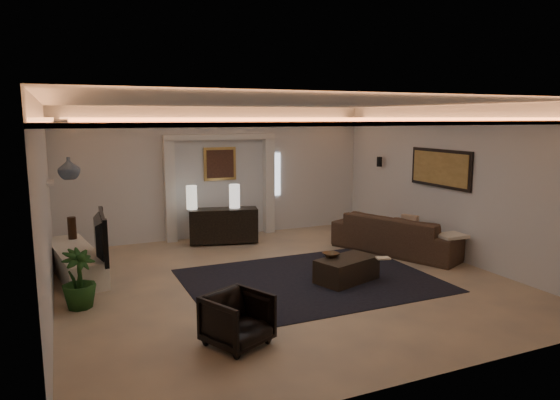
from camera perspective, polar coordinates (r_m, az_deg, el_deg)
name	(u,v)px	position (r m, az deg, el deg)	size (l,w,h in m)	color
floor	(284,280)	(8.47, 0.41, -9.07)	(7.00, 7.00, 0.00)	tan
ceiling	(284,103)	(8.04, 0.43, 10.94)	(7.00, 7.00, 0.00)	white
wall_back	(220,173)	(11.39, -6.85, 3.10)	(7.00, 7.00, 0.00)	silver
wall_front	(429,243)	(5.20, 16.52, -4.69)	(7.00, 7.00, 0.00)	silver
wall_left	(46,210)	(7.43, -25.02, -1.04)	(7.00, 7.00, 0.00)	silver
wall_right	(452,183)	(10.07, 18.90, 1.85)	(7.00, 7.00, 0.00)	silver
cove_soffit	(284,121)	(8.04, 0.43, 8.94)	(7.00, 7.00, 0.04)	silver
daylight_slit	(275,174)	(11.84, -0.54, 2.92)	(0.25, 0.03, 1.00)	white
area_rug	(310,280)	(8.46, 3.47, -9.06)	(4.00, 3.00, 0.01)	black
pilaster_left	(170,192)	(11.05, -12.36, 0.93)	(0.22, 0.20, 2.20)	silver
pilaster_right	(269,186)	(11.72, -1.29, 1.62)	(0.22, 0.20, 2.20)	silver
alcove_header	(220,137)	(11.23, -6.77, 7.11)	(2.52, 0.20, 0.12)	silver
painting_frame	(220,164)	(11.34, -6.82, 4.09)	(0.74, 0.04, 0.74)	tan
painting_canvas	(220,164)	(11.31, -6.78, 4.08)	(0.62, 0.02, 0.62)	#4C2D1E
art_panel_frame	(440,168)	(10.25, 17.72, 3.44)	(0.04, 1.64, 0.74)	black
art_panel_gold	(439,168)	(10.23, 17.61, 3.43)	(0.02, 1.50, 0.62)	tan
wall_sconce	(379,162)	(11.68, 11.20, 4.28)	(0.12, 0.12, 0.22)	black
wall_niche	(50,183)	(8.79, -24.57, 1.79)	(0.10, 0.55, 0.04)	silver
console	(224,225)	(10.82, -6.42, -2.86)	(1.44, 0.45, 0.72)	black
lamp_left	(192,194)	(10.74, -9.99, 0.71)	(0.22, 0.22, 0.50)	white
lamp_right	(235,192)	(10.79, -5.18, 0.85)	(0.23, 0.23, 0.51)	white
media_ledge	(75,261)	(9.41, -22.19, -6.47)	(0.60, 2.38, 0.45)	silver
tv	(95,236)	(8.50, -20.25, -3.86)	(0.17, 1.29, 0.74)	black
figurine	(72,229)	(10.08, -22.49, -3.03)	(0.15, 0.15, 0.41)	black
ginger_jar	(69,168)	(8.96, -22.80, 3.34)	(0.35, 0.35, 0.36)	#425168
plant	(79,279)	(7.72, -21.86, -8.32)	(0.47, 0.47, 0.85)	#1A3F15
sofa	(398,234)	(10.33, 13.25, -3.76)	(1.01, 2.59, 0.76)	#312719
throw_blanket	(451,236)	(9.68, 18.81, -3.85)	(0.51, 0.41, 0.06)	beige
throw_pillow	(410,223)	(10.55, 14.49, -2.58)	(0.10, 0.34, 0.34)	tan
coffee_table	(347,269)	(8.42, 7.56, -7.80)	(1.03, 0.56, 0.38)	black
bowl	(331,254)	(8.41, 5.81, -6.10)	(0.27, 0.27, 0.07)	#4A341F
magazine	(383,257)	(8.41, 11.61, -6.37)	(0.22, 0.16, 0.03)	beige
armchair	(238,320)	(6.13, -4.83, -13.35)	(0.67, 0.69, 0.63)	black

